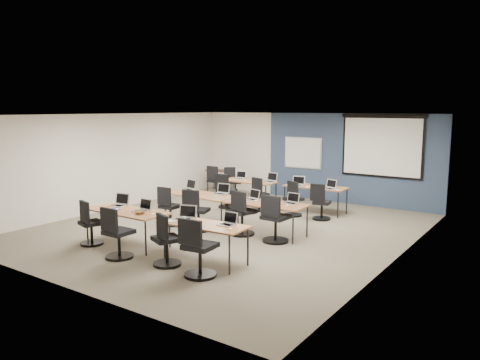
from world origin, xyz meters
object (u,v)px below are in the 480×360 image
Objects in this scene: task_chair_0 at (90,227)px; laptop_8 at (240,177)px; training_table_front_left at (127,212)px; task_chair_9 at (259,197)px; task_chair_10 at (293,202)px; training_table_mid_left at (201,196)px; task_chair_8 at (226,194)px; whiteboard at (303,153)px; spare_chair_b at (215,183)px; laptop_0 at (119,203)px; task_chair_4 at (169,209)px; task_chair_11 at (321,205)px; laptop_1 at (143,208)px; laptop_4 at (189,187)px; task_chair_3 at (198,253)px; spare_chair_a at (234,184)px; training_table_mid_right at (266,205)px; task_chair_7 at (274,223)px; training_table_back_right at (315,188)px; laptop_11 at (330,187)px; utility_table at (219,173)px; laptop_2 at (185,216)px; laptop_7 at (291,201)px; projector_screen at (382,143)px; laptop_3 at (228,222)px; task_chair_6 at (241,217)px; training_table_back_left at (249,182)px; training_table_front_right at (205,227)px; laptop_5 at (221,192)px; task_chair_5 at (197,214)px; laptop_6 at (253,197)px; task_chair_2 at (166,244)px; laptop_9 at (271,180)px; task_chair_1 at (117,237)px.

task_chair_0 is 3.13× the size of laptop_8.
training_table_front_left is 1.99× the size of task_chair_9.
training_table_front_left is 4.59m from task_chair_10.
training_table_mid_left is 1.89m from task_chair_8.
spare_chair_b is at bearing -153.09° from whiteboard.
task_chair_10 is (2.21, -0.69, -0.39)m from laptop_8.
laptop_0 reaches higher than laptop_8.
task_chair_4 is 1.02× the size of task_chair_11.
laptop_1 is (-0.35, -6.54, -0.66)m from whiteboard.
laptop_4 is at bearing 159.22° from training_table_mid_left.
task_chair_3 is 1.08× the size of task_chair_10.
task_chair_8 is 1.88m from spare_chair_a.
training_table_mid_right is 1.80× the size of task_chair_7.
task_chair_4 is 1.01× the size of task_chair_9.
task_chair_0 is at bearing -115.68° from training_table_back_right.
utility_table is at bearing 179.99° from laptop_11.
laptop_2 is 2.70m from laptop_7.
task_chair_9 is at bearing -138.03° from projector_screen.
laptop_11 is 0.33× the size of task_chair_11.
task_chair_7 is 3.11m from task_chair_9.
laptop_1 is 4.07m from task_chair_8.
task_chair_11 is at bearing 93.47° from laptop_3.
laptop_11 is 0.70m from task_chair_11.
laptop_3 is 1.98m from task_chair_6.
task_chair_10 is (1.77, -0.53, -0.29)m from training_table_back_left.
task_chair_4 reaches higher than laptop_8.
laptop_3 is at bearing -74.09° from laptop_8.
task_chair_4 is at bearing -173.79° from task_chair_7.
training_table_mid_right is 5.26× the size of laptop_4.
laptop_2 is 1.15× the size of laptop_8.
training_table_mid_right is 3.28m from training_table_back_left.
training_table_front_right is 5.43× the size of laptop_3.
laptop_5 is 1.34m from task_chair_6.
task_chair_10 is at bearing 69.37° from training_table_front_left.
task_chair_5 is at bearing 73.01° from training_table_front_left.
laptop_7 is at bearing 49.03° from laptop_1.
training_table_mid_left and training_table_back_left have the same top height.
task_chair_6 is at bearing -3.56° from task_chair_5.
laptop_6 is at bearing 149.65° from task_chair_7.
task_chair_2 is at bearing -94.09° from training_table_back_right.
projector_screen is 2.88m from task_chair_11.
utility_table is (-4.64, 1.23, -0.14)m from laptop_11.
laptop_0 reaches higher than laptop_11.
spare_chair_b reaches higher than laptop_7.
laptop_9 is at bearing 123.10° from task_chair_6.
task_chair_6 is (1.01, 2.72, 0.01)m from task_chair_1.
laptop_2 is 0.37× the size of task_chair_11.
laptop_6 reaches higher than training_table_mid_right.
spare_chair_b is at bearing 153.46° from task_chair_11.
laptop_0 is 0.36× the size of task_chair_8.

